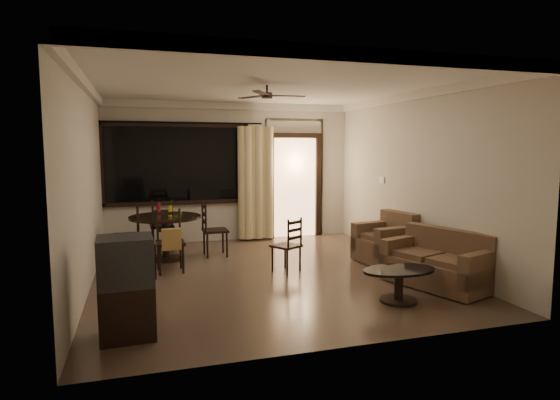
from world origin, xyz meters
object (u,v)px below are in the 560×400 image
object	(u,v)px
armchair	(387,242)
dining_chair_north	(162,235)
dining_chair_east	(215,240)
sofa	(439,264)
dining_table	(165,225)
tv_cabinet	(127,287)
coffee_table	(399,280)
dining_chair_west	(128,245)
dining_chair_south	(171,252)
side_chair	(287,256)

from	to	relation	value
armchair	dining_chair_north	bearing A→B (deg)	141.03
dining_chair_east	sofa	size ratio (longest dim) A/B	0.60
dining_table	tv_cabinet	xyz separation A→B (m)	(-0.56, -3.26, -0.08)
sofa	coffee_table	xyz separation A→B (m)	(-0.89, -0.43, -0.03)
dining_chair_west	dining_chair_east	world-z (taller)	same
dining_chair_north	tv_cabinet	bearing A→B (deg)	80.95
dining_chair_east	dining_chair_south	world-z (taller)	same
dining_table	dining_chair_east	bearing A→B (deg)	1.43
sofa	armchair	bearing A→B (deg)	70.75
coffee_table	dining_table	bearing A→B (deg)	130.29
coffee_table	side_chair	world-z (taller)	side_chair
sofa	coffee_table	distance (m)	0.99
dining_chair_south	coffee_table	size ratio (longest dim) A/B	1.01
dining_table	dining_chair_east	world-z (taller)	dining_table
coffee_table	side_chair	xyz separation A→B (m)	(-0.90, 1.75, -0.03)
side_chair	dining_chair_east	bearing A→B (deg)	-88.76
dining_chair_east	side_chair	xyz separation A→B (m)	(0.90, -1.37, -0.03)
dining_chair_east	dining_chair_south	xyz separation A→B (m)	(-0.81, -0.88, 0.02)
dining_chair_south	tv_cabinet	bearing A→B (deg)	-105.05
dining_chair_west	coffee_table	bearing A→B (deg)	45.07
dining_chair_west	tv_cabinet	size ratio (longest dim) A/B	0.93
dining_table	side_chair	bearing A→B (deg)	-37.97
dining_chair_south	coffee_table	bearing A→B (deg)	-42.20
tv_cabinet	side_chair	distance (m)	2.99
dining_chair_north	sofa	size ratio (longest dim) A/B	0.60
dining_chair_south	dining_chair_west	bearing A→B (deg)	126.12
dining_chair_west	tv_cabinet	distance (m)	3.25
sofa	dining_chair_west	bearing A→B (deg)	128.17
coffee_table	sofa	bearing A→B (deg)	26.03
armchair	coffee_table	size ratio (longest dim) A/B	0.98
dining_chair_east	tv_cabinet	xyz separation A→B (m)	(-1.39, -3.28, 0.23)
side_chair	dining_table	bearing A→B (deg)	-69.87
dining_chair_east	dining_chair_north	distance (m)	1.15
dining_chair_east	tv_cabinet	world-z (taller)	tv_cabinet
dining_chair_east	armchair	world-z (taller)	dining_chair_east
dining_table	sofa	world-z (taller)	dining_table
sofa	dining_chair_south	bearing A→B (deg)	133.39
dining_table	dining_chair_south	xyz separation A→B (m)	(0.02, -0.86, -0.29)
dining_table	coffee_table	world-z (taller)	dining_table
dining_chair_east	sofa	xyz separation A→B (m)	(2.68, -2.68, 0.02)
armchair	coffee_table	world-z (taller)	armchair
armchair	dining_table	bearing A→B (deg)	151.38
dining_chair_east	tv_cabinet	distance (m)	3.57
dining_chair_west	dining_chair_south	distance (m)	1.05
armchair	dining_chair_south	bearing A→B (deg)	164.57
sofa	coffee_table	world-z (taller)	sofa
coffee_table	dining_chair_east	bearing A→B (deg)	119.87
dining_chair_south	side_chair	world-z (taller)	dining_chair_south
dining_chair_west	tv_cabinet	bearing A→B (deg)	-0.37
tv_cabinet	armchair	xyz separation A→B (m)	(4.07, 2.02, -0.18)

